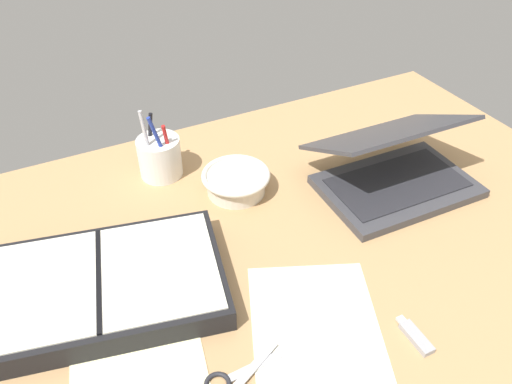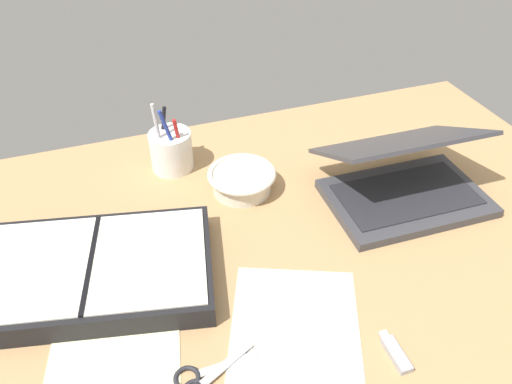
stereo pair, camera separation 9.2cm
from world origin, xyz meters
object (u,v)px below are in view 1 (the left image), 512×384
Objects in this scene: laptop at (394,168)px; pen_cup at (160,157)px; bowl at (236,181)px; planner at (101,286)px.

pen_cup is at bearing 150.15° from laptop.
pen_cup is at bearing 132.80° from bowl.
pen_cup reaches higher than planner.
planner is at bearing -124.46° from pen_cup.
pen_cup reaches higher than laptop.
laptop is 2.24× the size of bowl.
laptop is at bearing -31.17° from pen_cup.
pen_cup is 33.89cm from planner.
pen_cup is at bearing 67.58° from planner.
bowl is (-29.90, 12.48, -1.77)cm from laptop.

